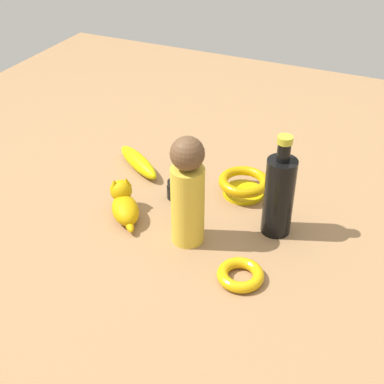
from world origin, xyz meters
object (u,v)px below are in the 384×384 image
at_px(cat_figurine, 124,204).
at_px(nail_polish_jar, 176,189).
at_px(bangle, 240,275).
at_px(banana, 138,162).
at_px(bottle_tall, 279,194).
at_px(bowl, 244,184).
at_px(person_figure_adult, 188,192).

height_order(cat_figurine, nail_polish_jar, cat_figurine).
height_order(bangle, banana, banana).
bearing_deg(banana, bangle, -2.72).
bearing_deg(bottle_tall, cat_figurine, -74.29).
height_order(nail_polish_jar, bottle_tall, bottle_tall).
distance_m(cat_figurine, bangle, 0.33).
distance_m(bowl, bangle, 0.30).
distance_m(bowl, nail_polish_jar, 0.17).
bearing_deg(person_figure_adult, cat_figurine, -95.27).
bearing_deg(bottle_tall, bangle, -5.40).
bearing_deg(bowl, person_figure_adult, -13.37).
distance_m(cat_figurine, nail_polish_jar, 0.14).
distance_m(nail_polish_jar, bottle_tall, 0.27).
relative_size(bangle, bottle_tall, 0.40).
bearing_deg(banana, nail_polish_jar, 5.54).
bearing_deg(bangle, cat_figurine, -105.37).
height_order(bangle, bottle_tall, bottle_tall).
relative_size(nail_polish_jar, banana, 0.25).
xyz_separation_m(cat_figurine, nail_polish_jar, (-0.12, 0.07, -0.01)).
height_order(cat_figurine, bottle_tall, bottle_tall).
xyz_separation_m(person_figure_adult, bottle_tall, (-0.11, 0.17, -0.03)).
bearing_deg(nail_polish_jar, bottle_tall, 84.72).
bearing_deg(bowl, cat_figurine, -47.75).
distance_m(cat_figurine, bottle_tall, 0.35).
distance_m(bowl, bottle_tall, 0.17).
bearing_deg(cat_figurine, nail_polish_jar, 147.73).
relative_size(nail_polish_jar, bottle_tall, 0.19).
relative_size(cat_figurine, person_figure_adult, 0.47).
xyz_separation_m(nail_polish_jar, banana, (-0.08, -0.15, -0.00)).
relative_size(bowl, bottle_tall, 0.52).
height_order(bowl, banana, bowl).
relative_size(cat_figurine, banana, 0.65).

